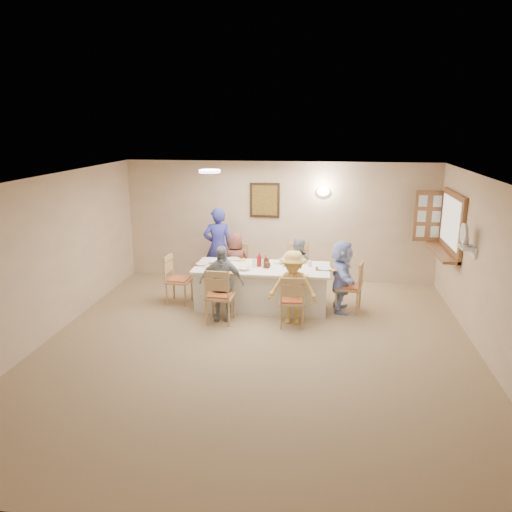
# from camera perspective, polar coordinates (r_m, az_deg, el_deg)

# --- Properties ---
(ground) EXTENTS (7.00, 7.00, 0.00)m
(ground) POSITION_cam_1_polar(r_m,az_deg,el_deg) (7.57, 0.06, -10.51)
(ground) COLOR #998361
(room_walls) EXTENTS (7.00, 7.00, 7.00)m
(room_walls) POSITION_cam_1_polar(r_m,az_deg,el_deg) (7.05, 0.07, 0.68)
(room_walls) COLOR tan
(room_walls) RESTS_ON ground
(wall_picture) EXTENTS (0.62, 0.05, 0.72)m
(wall_picture) POSITION_cam_1_polar(r_m,az_deg,el_deg) (10.42, 1.00, 6.39)
(wall_picture) COLOR #362213
(wall_picture) RESTS_ON room_walls
(wall_sconce) EXTENTS (0.26, 0.09, 0.18)m
(wall_sconce) POSITION_cam_1_polar(r_m,az_deg,el_deg) (10.30, 7.69, 7.28)
(wall_sconce) COLOR white
(wall_sconce) RESTS_ON room_walls
(ceiling_light) EXTENTS (0.36, 0.36, 0.05)m
(ceiling_light) POSITION_cam_1_polar(r_m,az_deg,el_deg) (8.52, -5.32, 9.63)
(ceiling_light) COLOR white
(ceiling_light) RESTS_ON room_walls
(serving_hatch) EXTENTS (0.06, 1.50, 1.15)m
(serving_hatch) POSITION_cam_1_polar(r_m,az_deg,el_deg) (9.61, 21.49, 3.41)
(serving_hatch) COLOR brown
(serving_hatch) RESTS_ON room_walls
(hatch_sill) EXTENTS (0.30, 1.50, 0.05)m
(hatch_sill) POSITION_cam_1_polar(r_m,az_deg,el_deg) (9.69, 20.50, 0.40)
(hatch_sill) COLOR brown
(hatch_sill) RESTS_ON room_walls
(shutter_door) EXTENTS (0.55, 0.04, 1.00)m
(shutter_door) POSITION_cam_1_polar(r_m,az_deg,el_deg) (10.28, 19.12, 4.32)
(shutter_door) COLOR brown
(shutter_door) RESTS_ON room_walls
(fan_shelf) EXTENTS (0.22, 0.36, 0.03)m
(fan_shelf) POSITION_cam_1_polar(r_m,az_deg,el_deg) (8.33, 22.97, 0.90)
(fan_shelf) COLOR white
(fan_shelf) RESTS_ON room_walls
(desk_fan) EXTENTS (0.30, 0.30, 0.28)m
(desk_fan) POSITION_cam_1_polar(r_m,az_deg,el_deg) (8.29, 22.87, 1.92)
(desk_fan) COLOR #A5A5A8
(desk_fan) RESTS_ON fan_shelf
(dining_table) EXTENTS (2.42, 1.02, 0.76)m
(dining_table) POSITION_cam_1_polar(r_m,az_deg,el_deg) (9.05, 0.67, -3.54)
(dining_table) COLOR white
(dining_table) RESTS_ON ground
(chair_back_left) EXTENTS (0.47, 0.47, 0.94)m
(chair_back_left) POSITION_cam_1_polar(r_m,az_deg,el_deg) (9.87, -2.21, -1.43)
(chair_back_left) COLOR tan
(chair_back_left) RESTS_ON ground
(chair_back_right) EXTENTS (0.49, 0.49, 0.99)m
(chair_back_right) POSITION_cam_1_polar(r_m,az_deg,el_deg) (9.73, 4.77, -1.56)
(chair_back_right) COLOR tan
(chair_back_right) RESTS_ON ground
(chair_front_left) EXTENTS (0.48, 0.48, 0.96)m
(chair_front_left) POSITION_cam_1_polar(r_m,az_deg,el_deg) (8.37, -4.10, -4.44)
(chair_front_left) COLOR tan
(chair_front_left) RESTS_ON ground
(chair_front_right) EXTENTS (0.45, 0.45, 0.89)m
(chair_front_right) POSITION_cam_1_polar(r_m,az_deg,el_deg) (8.23, 4.14, -5.04)
(chair_front_right) COLOR tan
(chair_front_right) RESTS_ON ground
(chair_left_end) EXTENTS (0.47, 0.47, 0.91)m
(chair_left_end) POSITION_cam_1_polar(r_m,az_deg,el_deg) (9.34, -8.81, -2.65)
(chair_left_end) COLOR tan
(chair_left_end) RESTS_ON ground
(chair_right_end) EXTENTS (0.53, 0.53, 0.93)m
(chair_right_end) POSITION_cam_1_polar(r_m,az_deg,el_deg) (8.98, 10.56, -3.40)
(chair_right_end) COLOR tan
(chair_right_end) RESTS_ON ground
(diner_back_left) EXTENTS (0.62, 0.43, 1.23)m
(diner_back_left) POSITION_cam_1_polar(r_m,az_deg,el_deg) (9.71, -2.34, -0.81)
(diner_back_left) COLOR brown
(diner_back_left) RESTS_ON ground
(diner_back_right) EXTENTS (0.59, 0.48, 1.15)m
(diner_back_right) POSITION_cam_1_polar(r_m,az_deg,el_deg) (9.59, 4.74, -1.29)
(diner_back_right) COLOR #949AA6
(diner_back_right) RESTS_ON ground
(diner_front_left) EXTENTS (0.79, 0.38, 1.29)m
(diner_front_left) POSITION_cam_1_polar(r_m,az_deg,el_deg) (8.43, -3.96, -3.09)
(diner_front_left) COLOR #91969E
(diner_front_left) RESTS_ON ground
(diner_front_right) EXTENTS (0.85, 0.54, 1.25)m
(diner_front_right) POSITION_cam_1_polar(r_m,az_deg,el_deg) (8.28, 4.22, -3.59)
(diner_front_right) COLOR #F5C65D
(diner_front_right) RESTS_ON ground
(diner_right_end) EXTENTS (1.22, 0.47, 1.29)m
(diner_right_end) POSITION_cam_1_polar(r_m,az_deg,el_deg) (8.92, 9.78, -2.28)
(diner_right_end) COLOR #A2B7F6
(diner_right_end) RESTS_ON ground
(caregiver) EXTENTS (0.83, 0.75, 1.62)m
(caregiver) POSITION_cam_1_polar(r_m,az_deg,el_deg) (10.19, -4.38, 1.05)
(caregiver) COLOR #31359E
(caregiver) RESTS_ON ground
(placemat_fl) EXTENTS (0.34, 0.25, 0.01)m
(placemat_fl) POSITION_cam_1_polar(r_m,az_deg,el_deg) (8.63, -3.62, -1.83)
(placemat_fl) COLOR #472B19
(placemat_fl) RESTS_ON dining_table
(plate_fl) EXTENTS (0.26, 0.26, 0.02)m
(plate_fl) POSITION_cam_1_polar(r_m,az_deg,el_deg) (8.63, -3.62, -1.77)
(plate_fl) COLOR white
(plate_fl) RESTS_ON dining_table
(napkin_fl) EXTENTS (0.14, 0.14, 0.01)m
(napkin_fl) POSITION_cam_1_polar(r_m,az_deg,el_deg) (8.55, -2.51, -1.93)
(napkin_fl) COLOR gold
(napkin_fl) RESTS_ON dining_table
(placemat_fr) EXTENTS (0.33, 0.25, 0.01)m
(placemat_fr) POSITION_cam_1_polar(r_m,az_deg,el_deg) (8.49, 4.35, -2.15)
(placemat_fr) COLOR #472B19
(placemat_fr) RESTS_ON dining_table
(plate_fr) EXTENTS (0.25, 0.25, 0.02)m
(plate_fr) POSITION_cam_1_polar(r_m,az_deg,el_deg) (8.48, 4.35, -2.08)
(plate_fr) COLOR white
(plate_fr) RESTS_ON dining_table
(napkin_fr) EXTENTS (0.14, 0.14, 0.01)m
(napkin_fr) POSITION_cam_1_polar(r_m,az_deg,el_deg) (8.43, 5.55, -2.25)
(napkin_fr) COLOR gold
(napkin_fr) RESTS_ON dining_table
(placemat_bl) EXTENTS (0.33, 0.25, 0.01)m
(placemat_bl) POSITION_cam_1_polar(r_m,az_deg,el_deg) (9.43, -2.62, -0.37)
(placemat_bl) COLOR #472B19
(placemat_bl) RESTS_ON dining_table
(plate_bl) EXTENTS (0.25, 0.25, 0.02)m
(plate_bl) POSITION_cam_1_polar(r_m,az_deg,el_deg) (9.42, -2.62, -0.31)
(plate_bl) COLOR white
(plate_bl) RESTS_ON dining_table
(napkin_bl) EXTENTS (0.14, 0.14, 0.01)m
(napkin_bl) POSITION_cam_1_polar(r_m,az_deg,el_deg) (9.35, -1.59, -0.45)
(napkin_bl) COLOR gold
(napkin_bl) RESTS_ON dining_table
(placemat_br) EXTENTS (0.32, 0.24, 0.01)m
(placemat_br) POSITION_cam_1_polar(r_m,az_deg,el_deg) (9.29, 4.68, -0.63)
(placemat_br) COLOR #472B19
(placemat_br) RESTS_ON dining_table
(plate_br) EXTENTS (0.24, 0.24, 0.02)m
(plate_br) POSITION_cam_1_polar(r_m,az_deg,el_deg) (9.29, 4.68, -0.58)
(plate_br) COLOR white
(plate_br) RESTS_ON dining_table
(napkin_br) EXTENTS (0.14, 0.14, 0.01)m
(napkin_br) POSITION_cam_1_polar(r_m,az_deg,el_deg) (9.23, 5.78, -0.72)
(napkin_br) COLOR gold
(napkin_br) RESTS_ON dining_table
(placemat_le) EXTENTS (0.35, 0.26, 0.01)m
(placemat_le) POSITION_cam_1_polar(r_m,az_deg,el_deg) (9.14, -6.18, -0.95)
(placemat_le) COLOR #472B19
(placemat_le) RESTS_ON dining_table
(plate_le) EXTENTS (0.23, 0.23, 0.01)m
(plate_le) POSITION_cam_1_polar(r_m,az_deg,el_deg) (9.13, -6.18, -0.89)
(plate_le) COLOR white
(plate_le) RESTS_ON dining_table
(napkin_le) EXTENTS (0.14, 0.14, 0.01)m
(napkin_le) POSITION_cam_1_polar(r_m,az_deg,el_deg) (9.05, -5.15, -1.03)
(napkin_le) COLOR gold
(napkin_le) RESTS_ON dining_table
(placemat_re) EXTENTS (0.33, 0.25, 0.01)m
(placemat_re) POSITION_cam_1_polar(r_m,az_deg,el_deg) (8.88, 7.88, -1.48)
(placemat_re) COLOR #472B19
(placemat_re) RESTS_ON dining_table
(plate_re) EXTENTS (0.24, 0.24, 0.01)m
(plate_re) POSITION_cam_1_polar(r_m,az_deg,el_deg) (8.87, 7.88, -1.41)
(plate_re) COLOR white
(plate_re) RESTS_ON dining_table
(napkin_re) EXTENTS (0.13, 0.13, 0.01)m
(napkin_re) POSITION_cam_1_polar(r_m,az_deg,el_deg) (8.83, 9.04, -1.56)
(napkin_re) COLOR gold
(napkin_re) RESTS_ON dining_table
(teacup_a) EXTENTS (0.15, 0.15, 0.08)m
(teacup_a) POSITION_cam_1_polar(r_m,az_deg,el_deg) (8.78, -4.53, -1.32)
(teacup_a) COLOR white
(teacup_a) RESTS_ON dining_table
(teacup_b) EXTENTS (0.11, 0.11, 0.08)m
(teacup_b) POSITION_cam_1_polar(r_m,az_deg,el_deg) (9.41, 3.30, -0.16)
(teacup_b) COLOR white
(teacup_b) RESTS_ON dining_table
(bowl_a) EXTENTS (0.34, 0.34, 0.05)m
(bowl_a) POSITION_cam_1_polar(r_m,az_deg,el_deg) (8.73, -1.33, -1.46)
(bowl_a) COLOR white
(bowl_a) RESTS_ON dining_table
(bowl_b) EXTENTS (0.21, 0.21, 0.06)m
(bowl_b) POSITION_cam_1_polar(r_m,az_deg,el_deg) (9.10, 3.21, -0.77)
(bowl_b) COLOR white
(bowl_b) RESTS_ON dining_table
(condiment_ketchup) EXTENTS (0.12, 0.12, 0.26)m
(condiment_ketchup) POSITION_cam_1_polar(r_m,az_deg,el_deg) (8.93, 0.37, -0.38)
(condiment_ketchup) COLOR red
(condiment_ketchup) RESTS_ON dining_table
(condiment_brown) EXTENTS (0.15, 0.15, 0.20)m
(condiment_brown) POSITION_cam_1_polar(r_m,az_deg,el_deg) (8.96, 1.15, -0.54)
(condiment_brown) COLOR #462112
(condiment_brown) RESTS_ON dining_table
(condiment_malt) EXTENTS (0.15, 0.15, 0.17)m
(condiment_malt) POSITION_cam_1_polar(r_m,az_deg,el_deg) (8.85, 1.26, -0.83)
(condiment_malt) COLOR #462112
(condiment_malt) RESTS_ON dining_table
(drinking_glass) EXTENTS (0.07, 0.07, 0.10)m
(drinking_glass) POSITION_cam_1_polar(r_m,az_deg,el_deg) (8.99, -0.23, -0.77)
(drinking_glass) COLOR silver
(drinking_glass) RESTS_ON dining_table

